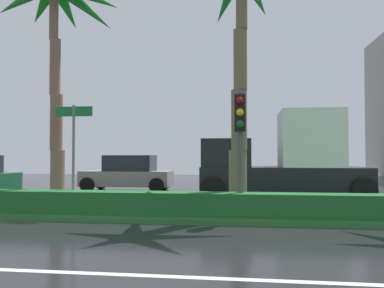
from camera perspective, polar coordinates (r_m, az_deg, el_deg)
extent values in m
cube|color=black|center=(13.75, -16.86, -9.00)|extent=(90.00, 42.00, 0.10)
cube|color=#2D6B33|center=(12.83, -18.71, -8.95)|extent=(85.50, 4.00, 0.15)
cube|color=#1E6028|center=(11.56, -21.77, -7.87)|extent=(76.50, 0.70, 0.60)
cylinder|color=#7E584B|center=(12.49, -19.23, -4.84)|extent=(0.43, 0.43, 1.72)
cylinder|color=#7E584B|center=(12.56, -19.39, 3.02)|extent=(0.38, 0.38, 1.72)
cylinder|color=#7E584B|center=(12.85, -19.55, 10.67)|extent=(0.32, 0.32, 1.72)
cylinder|color=#7E584B|center=(13.36, -19.71, 17.85)|extent=(0.27, 0.27, 1.72)
cone|color=#1F7528|center=(13.67, -15.70, 19.00)|extent=(2.03, 1.75, 1.65)
cone|color=#1F7528|center=(14.43, -18.09, 18.66)|extent=(0.75, 2.27, 1.34)
cone|color=#1F7528|center=(14.48, -21.05, 18.75)|extent=(1.99, 1.96, 1.28)
cylinder|color=brown|center=(11.09, 6.78, -5.35)|extent=(0.51, 0.51, 1.71)
cylinder|color=brown|center=(11.06, 6.96, 3.53)|extent=(0.45, 0.45, 1.71)
cylinder|color=brown|center=(11.29, 7.15, 12.25)|extent=(0.39, 0.39, 1.71)
cylinder|color=#4C4C47|center=(10.14, 7.12, -1.42)|extent=(0.16, 0.16, 3.23)
cube|color=black|center=(10.20, 7.10, 4.56)|extent=(0.28, 0.32, 0.96)
sphere|color=maroon|center=(10.07, 7.09, 6.36)|extent=(0.20, 0.20, 0.20)
sphere|color=yellow|center=(10.03, 7.10, 4.67)|extent=(0.20, 0.20, 0.20)
sphere|color=#0F591E|center=(10.00, 7.10, 2.96)|extent=(0.20, 0.20, 0.20)
cylinder|color=slate|center=(11.47, -17.10, -1.95)|extent=(0.08, 0.08, 3.00)
cube|color=#146B2D|center=(11.54, -17.04, 4.61)|extent=(1.10, 0.03, 0.28)
cylinder|color=black|center=(19.10, -25.00, -5.65)|extent=(0.68, 0.22, 0.68)
cube|color=gray|center=(19.03, -9.55, -5.01)|extent=(4.30, 1.76, 0.72)
cube|color=#1E2328|center=(18.95, -9.11, -2.79)|extent=(2.30, 1.58, 0.76)
cylinder|color=black|center=(18.75, -15.22, -5.83)|extent=(0.68, 0.22, 0.68)
cylinder|color=black|center=(20.42, -13.27, -5.49)|extent=(0.68, 0.22, 0.68)
cylinder|color=black|center=(17.75, -5.28, -6.11)|extent=(0.68, 0.22, 0.68)
cylinder|color=black|center=(19.51, -4.12, -5.71)|extent=(0.68, 0.22, 0.68)
cube|color=black|center=(15.73, 13.26, -4.94)|extent=(6.40, 2.30, 0.90)
cube|color=black|center=(15.63, 5.19, -1.33)|extent=(1.90, 2.21, 1.10)
cube|color=silver|center=(15.86, 17.00, 0.72)|extent=(2.30, 2.35, 2.20)
cylinder|color=black|center=(14.55, 3.04, -6.64)|extent=(0.92, 0.30, 0.92)
cylinder|color=black|center=(16.88, 3.64, -5.94)|extent=(0.92, 0.30, 0.92)
cylinder|color=black|center=(15.13, 24.02, -6.30)|extent=(0.92, 0.30, 0.92)
cylinder|color=black|center=(17.38, 21.80, -5.70)|extent=(0.92, 0.30, 0.92)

